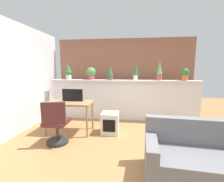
% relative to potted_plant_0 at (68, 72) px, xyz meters
% --- Properties ---
extents(ground_plane, '(12.00, 12.00, 0.00)m').
position_rel_potted_plant_0_xyz_m(ground_plane, '(1.65, -1.93, -1.44)').
color(ground_plane, '#9E7042').
extents(divider_wall, '(4.38, 0.16, 1.17)m').
position_rel_potted_plant_0_xyz_m(divider_wall, '(1.65, 0.07, -0.85)').
color(divider_wall, silver).
rests_on(divider_wall, ground).
extents(plant_shelf, '(4.38, 0.28, 0.04)m').
position_rel_potted_plant_0_xyz_m(plant_shelf, '(1.65, 0.03, -0.25)').
color(plant_shelf, silver).
rests_on(plant_shelf, divider_wall).
extents(brick_wall_behind, '(4.38, 0.10, 2.50)m').
position_rel_potted_plant_0_xyz_m(brick_wall_behind, '(1.65, 0.67, -0.19)').
color(brick_wall_behind, '#935B47').
rests_on(brick_wall_behind, ground).
extents(side_wall_left, '(0.12, 4.40, 2.60)m').
position_rel_potted_plant_0_xyz_m(side_wall_left, '(-0.79, -1.53, -0.14)').
color(side_wall_left, silver).
rests_on(side_wall_left, ground).
extents(potted_plant_0, '(0.20, 0.20, 0.47)m').
position_rel_potted_plant_0_xyz_m(potted_plant_0, '(0.00, 0.00, 0.00)').
color(potted_plant_0, silver).
rests_on(potted_plant_0, plant_shelf).
extents(potted_plant_1, '(0.27, 0.27, 0.37)m').
position_rel_potted_plant_0_xyz_m(potted_plant_1, '(0.69, 0.07, -0.03)').
color(potted_plant_1, '#B7474C').
rests_on(potted_plant_1, plant_shelf).
extents(potted_plant_2, '(0.15, 0.15, 0.41)m').
position_rel_potted_plant_0_xyz_m(potted_plant_2, '(1.28, 0.04, -0.02)').
color(potted_plant_2, '#4C4C51').
rests_on(potted_plant_2, plant_shelf).
extents(potted_plant_3, '(0.13, 0.13, 0.51)m').
position_rel_potted_plant_0_xyz_m(potted_plant_3, '(2.01, 0.05, 0.00)').
color(potted_plant_3, silver).
rests_on(potted_plant_3, plant_shelf).
extents(potted_plant_4, '(0.16, 0.16, 0.55)m').
position_rel_potted_plant_0_xyz_m(potted_plant_4, '(2.68, 0.05, 0.02)').
color(potted_plant_4, '#B7474C').
rests_on(potted_plant_4, plant_shelf).
extents(potted_plant_5, '(0.21, 0.21, 0.34)m').
position_rel_potted_plant_0_xyz_m(potted_plant_5, '(3.36, -0.01, -0.04)').
color(potted_plant_5, '#C66B42').
rests_on(potted_plant_5, plant_shelf).
extents(desk, '(1.10, 0.60, 0.75)m').
position_rel_potted_plant_0_xyz_m(desk, '(0.42, -1.03, -0.77)').
color(desk, '#99754C').
rests_on(desk, ground).
extents(tv_monitor, '(0.50, 0.04, 0.30)m').
position_rel_potted_plant_0_xyz_m(tv_monitor, '(0.48, -0.95, -0.54)').
color(tv_monitor, black).
rests_on(tv_monitor, desk).
extents(office_chair, '(0.49, 0.49, 0.91)m').
position_rel_potted_plant_0_xyz_m(office_chair, '(0.40, -1.67, -1.05)').
color(office_chair, '#262628').
rests_on(office_chair, ground).
extents(side_cube_shelf, '(0.40, 0.41, 0.50)m').
position_rel_potted_plant_0_xyz_m(side_cube_shelf, '(1.40, -0.99, -1.19)').
color(side_cube_shelf, silver).
rests_on(side_cube_shelf, ground).
extents(couch, '(1.61, 0.88, 0.80)m').
position_rel_potted_plant_0_xyz_m(couch, '(2.88, -2.37, -1.15)').
color(couch, slate).
rests_on(couch, ground).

